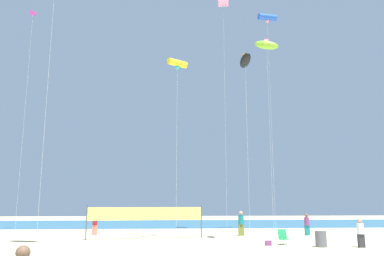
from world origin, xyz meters
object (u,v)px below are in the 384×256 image
object	(u,v)px
folding_beach_chair	(283,237)
kite_lime_inflatable	(267,45)
beachgoer_plum_shirt	(307,224)
beachgoer_maroon_shirt	(95,223)
beachgoer_teal_shirt	(241,222)
kite_magenta_diamond	(33,17)
beachgoer_white_shirt	(361,232)
volleyball_net	(146,215)
kite_blue_tube	(267,18)
beach_handbag	(268,243)
kite_yellow_tube	(177,64)
trash_barrel	(321,239)
kite_black_inflatable	(245,61)

from	to	relation	value
folding_beach_chair	kite_lime_inflatable	xyz separation A→B (m)	(1.16, 6.02, 14.89)
beachgoer_plum_shirt	beachgoer_maroon_shirt	distance (m)	16.61
beachgoer_teal_shirt	kite_magenta_diamond	size ratio (longest dim) A/B	0.09
beachgoer_maroon_shirt	beachgoer_teal_shirt	bearing A→B (deg)	-150.69
kite_magenta_diamond	kite_lime_inflatable	bearing A→B (deg)	-13.90
beachgoer_plum_shirt	kite_magenta_diamond	world-z (taller)	kite_magenta_diamond
beachgoer_white_shirt	volleyball_net	world-z (taller)	volleyball_net
beachgoer_white_shirt	kite_blue_tube	size ratio (longest dim) A/B	0.08
beachgoer_white_shirt	folding_beach_chair	world-z (taller)	beachgoer_white_shirt
kite_blue_tube	beachgoer_plum_shirt	bearing A→B (deg)	-66.53
beachgoer_teal_shirt	beachgoer_white_shirt	bearing A→B (deg)	-33.39
beachgoer_maroon_shirt	folding_beach_chair	size ratio (longest dim) A/B	1.89
beach_handbag	kite_magenta_diamond	distance (m)	29.39
beach_handbag	kite_yellow_tube	xyz separation A→B (m)	(-5.32, 3.02, 12.07)
trash_barrel	volleyball_net	size ratio (longest dim) A/B	0.11
beachgoer_maroon_shirt	kite_blue_tube	world-z (taller)	kite_blue_tube
kite_lime_inflatable	beachgoer_white_shirt	bearing A→B (deg)	-71.04
beachgoer_white_shirt	volleyball_net	xyz separation A→B (m)	(-12.34, 6.31, 0.77)
kite_yellow_tube	volleyball_net	bearing A→B (deg)	137.69
beachgoer_maroon_shirt	kite_black_inflatable	xyz separation A→B (m)	(10.83, -6.83, 11.24)
kite_magenta_diamond	kite_blue_tube	xyz separation A→B (m)	(22.16, -1.21, 0.21)
folding_beach_chair	kite_magenta_diamond	bearing A→B (deg)	136.49
kite_lime_inflatable	beachgoer_plum_shirt	bearing A→B (deg)	10.32
folding_beach_chair	kite_lime_inflatable	world-z (taller)	kite_lime_inflatable
beachgoer_plum_shirt	kite_yellow_tube	xyz separation A→B (m)	(-10.35, -4.04, 11.33)
trash_barrel	kite_blue_tube	xyz separation A→B (m)	(0.74, 11.50, 19.40)
beachgoer_plum_shirt	beachgoer_teal_shirt	distance (m)	5.16
beachgoer_plum_shirt	volleyball_net	world-z (taller)	volleyball_net
beachgoer_maroon_shirt	volleyball_net	xyz separation A→B (m)	(4.12, -3.75, 0.74)
beachgoer_plum_shirt	kite_black_inflatable	xyz separation A→B (m)	(-5.71, -5.24, 11.25)
folding_beach_chair	volleyball_net	bearing A→B (deg)	138.75
kite_black_inflatable	kite_yellow_tube	distance (m)	4.80
beachgoer_teal_shirt	kite_black_inflatable	world-z (taller)	kite_black_inflatable
folding_beach_chair	kite_blue_tube	world-z (taller)	kite_blue_tube
beachgoer_plum_shirt	beachgoer_teal_shirt	world-z (taller)	beachgoer_teal_shirt
beachgoer_teal_shirt	kite_yellow_tube	size ratio (longest dim) A/B	0.15
kite_lime_inflatable	kite_blue_tube	size ratio (longest dim) A/B	0.79
beach_handbag	kite_black_inflatable	xyz separation A→B (m)	(-0.67, 1.81, 11.99)
beachgoer_maroon_shirt	folding_beach_chair	xyz separation A→B (m)	(12.57, -8.12, -0.43)
kite_yellow_tube	kite_blue_tube	world-z (taller)	kite_blue_tube
folding_beach_chair	kite_black_inflatable	world-z (taller)	kite_black_inflatable
beachgoer_teal_shirt	beach_handbag	bearing A→B (deg)	-62.83
trash_barrel	kite_lime_inflatable	bearing A→B (deg)	94.30
beach_handbag	volleyball_net	bearing A→B (deg)	146.45
volleyball_net	kite_blue_tube	world-z (taller)	kite_blue_tube
kite_yellow_tube	beachgoer_plum_shirt	bearing A→B (deg)	21.32
trash_barrel	kite_black_inflatable	xyz separation A→B (m)	(-3.47, 2.82, 11.69)
beach_handbag	kite_magenta_diamond	size ratio (longest dim) A/B	0.02
kite_black_inflatable	trash_barrel	bearing A→B (deg)	-39.11
kite_lime_inflatable	kite_yellow_tube	xyz separation A→B (m)	(-7.55, -3.53, -3.14)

